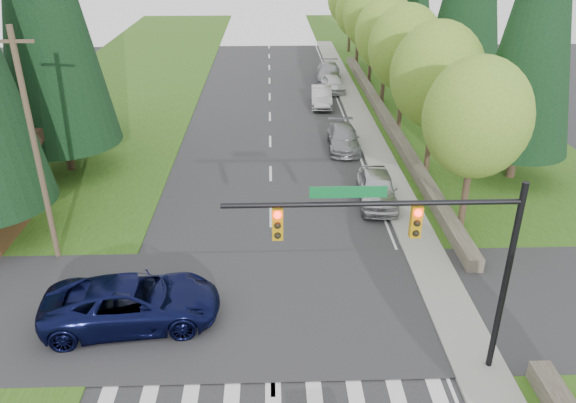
{
  "coord_description": "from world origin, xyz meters",
  "views": [
    {
      "loc": [
        0.04,
        -9.62,
        13.31
      ],
      "look_at": [
        0.73,
        11.57,
        2.8
      ],
      "focal_mm": 35.0,
      "sensor_mm": 36.0,
      "label": 1
    }
  ],
  "objects_px": {
    "parked_car_c": "(321,97)",
    "parked_car_e": "(329,72)",
    "parked_car_a": "(377,188)",
    "parked_car_d": "(333,84)",
    "suv_navy": "(132,302)",
    "parked_car_b": "(343,138)"
  },
  "relations": [
    {
      "from": "parked_car_c",
      "to": "parked_car_e",
      "type": "bearing_deg",
      "value": 83.68
    },
    {
      "from": "parked_car_c",
      "to": "parked_car_e",
      "type": "distance_m",
      "value": 8.45
    },
    {
      "from": "parked_car_a",
      "to": "parked_car_d",
      "type": "xyz_separation_m",
      "value": [
        0.0,
        22.02,
        -0.12
      ]
    },
    {
      "from": "parked_car_c",
      "to": "suv_navy",
      "type": "bearing_deg",
      "value": -105.54
    },
    {
      "from": "suv_navy",
      "to": "parked_car_d",
      "type": "xyz_separation_m",
      "value": [
        10.72,
        31.67,
        -0.19
      ]
    },
    {
      "from": "parked_car_d",
      "to": "parked_car_e",
      "type": "height_order",
      "value": "parked_car_e"
    },
    {
      "from": "parked_car_c",
      "to": "parked_car_d",
      "type": "height_order",
      "value": "parked_car_c"
    },
    {
      "from": "suv_navy",
      "to": "parked_car_a",
      "type": "bearing_deg",
      "value": -54.55
    },
    {
      "from": "parked_car_c",
      "to": "parked_car_a",
      "type": "bearing_deg",
      "value": -82.27
    },
    {
      "from": "parked_car_b",
      "to": "parked_car_a",
      "type": "bearing_deg",
      "value": -82.61
    },
    {
      "from": "parked_car_c",
      "to": "parked_car_e",
      "type": "height_order",
      "value": "parked_car_e"
    },
    {
      "from": "suv_navy",
      "to": "parked_car_c",
      "type": "height_order",
      "value": "suv_navy"
    },
    {
      "from": "parked_car_e",
      "to": "parked_car_b",
      "type": "bearing_deg",
      "value": -88.32
    },
    {
      "from": "parked_car_a",
      "to": "parked_car_b",
      "type": "height_order",
      "value": "parked_car_a"
    },
    {
      "from": "parked_car_a",
      "to": "parked_car_e",
      "type": "xyz_separation_m",
      "value": [
        0.0,
        26.1,
        -0.04
      ]
    },
    {
      "from": "parked_car_b",
      "to": "parked_car_c",
      "type": "bearing_deg",
      "value": 95.36
    },
    {
      "from": "parked_car_a",
      "to": "parked_car_d",
      "type": "height_order",
      "value": "parked_car_a"
    },
    {
      "from": "suv_navy",
      "to": "parked_car_a",
      "type": "relative_size",
      "value": 1.32
    },
    {
      "from": "parked_car_a",
      "to": "parked_car_d",
      "type": "bearing_deg",
      "value": 93.8
    },
    {
      "from": "suv_navy",
      "to": "parked_car_b",
      "type": "relative_size",
      "value": 1.3
    },
    {
      "from": "parked_car_a",
      "to": "parked_car_c",
      "type": "bearing_deg",
      "value": 98.31
    },
    {
      "from": "suv_navy",
      "to": "parked_car_e",
      "type": "xyz_separation_m",
      "value": [
        10.72,
        35.75,
        -0.11
      ]
    }
  ]
}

